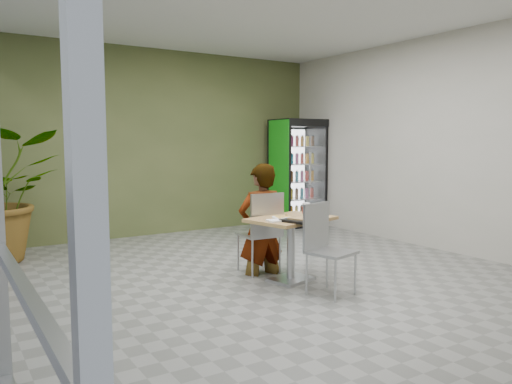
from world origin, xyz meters
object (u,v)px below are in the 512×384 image
Objects in this scene: dining_table at (291,236)px; soda_cup at (306,210)px; beverage_fridge at (298,173)px; chair_far at (263,227)px; chair_near at (324,241)px; cafeteria_tray at (303,220)px; seated_woman at (261,231)px.

soda_cup is at bearing -2.84° from dining_table.
chair_far is at bearing -131.65° from beverage_fridge.
chair_near is 4.37m from beverage_fridge.
chair_far is at bearing 96.55° from cafeteria_tray.
cafeteria_tray is at bearing 100.36° from chair_far.
dining_table is 0.35m from cafeteria_tray.
chair_near is 0.47× the size of beverage_fridge.
dining_table is at bearing 177.16° from soda_cup.
soda_cup is at bearing 57.38° from chair_near.
seated_woman reaches higher than chair_near.
chair_near is 0.35m from cafeteria_tray.
seated_woman is 0.81× the size of beverage_fridge.
dining_table is at bearing -126.14° from beverage_fridge.
cafeteria_tray is (-0.03, -0.27, 0.23)m from dining_table.
dining_table is at bearing 78.54° from chair_near.
beverage_fridge is (2.54, 2.64, 0.43)m from chair_far.
cafeteria_tray is 4.15m from beverage_fridge.
chair_far is 3.68m from beverage_fridge.
chair_near is 1.04m from seated_woman.
chair_near reaches higher than soda_cup.
dining_table is at bearing 105.80° from seated_woman.
chair_far is 2.17× the size of cafeteria_tray.
soda_cup is 0.08× the size of beverage_fridge.
soda_cup is (0.31, -0.49, 0.30)m from seated_woman.
beverage_fridge is at bearing -130.05° from chair_far.
chair_far is at bearing 104.39° from dining_table.
seated_woman is at bearing 83.09° from chair_near.
soda_cup is at bearing 129.72° from chair_far.
dining_table is 6.86× the size of soda_cup.
seated_woman is at bearing 101.99° from dining_table.
seated_woman reaches higher than dining_table.
chair_far is at bearing 125.91° from soda_cup.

